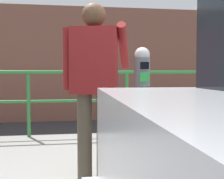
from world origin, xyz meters
name	(u,v)px	position (x,y,z in m)	size (l,w,h in m)	color
sidewalk_curb	(146,159)	(0.00, 1.46, 0.07)	(36.00, 2.92, 0.14)	gray
parking_meter	(142,87)	(-0.32, 0.48, 1.10)	(0.16, 0.17, 1.35)	slate
pedestrian_at_meter	(94,79)	(-0.79, 0.58, 1.18)	(0.76, 0.59, 1.79)	brown
background_railing	(127,89)	(0.00, 2.79, 0.95)	(24.06, 0.06, 1.14)	#2D7A38
backdrop_wall	(107,64)	(0.00, 5.52, 1.48)	(32.00, 0.50, 2.95)	brown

